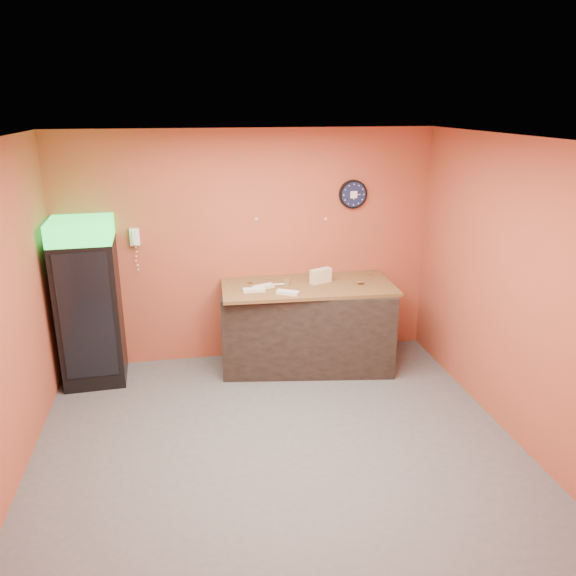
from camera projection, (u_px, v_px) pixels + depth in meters
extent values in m
plane|color=#47474C|center=(277.00, 441.00, 5.36)|extent=(4.50, 4.50, 0.00)
cube|color=#AF4631|center=(249.00, 248.00, 6.78)|extent=(4.50, 0.02, 2.80)
cube|color=#AF4631|center=(1.00, 321.00, 4.53)|extent=(0.02, 4.00, 2.80)
cube|color=#AF4631|center=(510.00, 288.00, 5.31)|extent=(0.02, 4.00, 2.80)
cube|color=white|center=(274.00, 139.00, 4.47)|extent=(4.50, 4.00, 0.02)
cube|color=black|center=(90.00, 312.00, 6.32)|extent=(0.69, 0.69, 1.65)
cube|color=#19DA41|center=(81.00, 230.00, 6.02)|extent=(0.69, 0.69, 0.24)
cube|color=black|center=(83.00, 317.00, 5.98)|extent=(0.55, 0.05, 1.42)
cube|color=black|center=(307.00, 327.00, 6.77)|extent=(2.10, 1.17, 1.00)
cylinder|color=black|center=(353.00, 194.00, 6.79)|extent=(0.35, 0.05, 0.35)
cylinder|color=#0F1433|center=(354.00, 195.00, 6.76)|extent=(0.30, 0.01, 0.30)
cube|color=white|center=(354.00, 195.00, 6.75)|extent=(0.08, 0.00, 0.08)
cube|color=white|center=(135.00, 237.00, 6.45)|extent=(0.11, 0.06, 0.20)
cube|color=white|center=(135.00, 238.00, 6.40)|extent=(0.05, 0.04, 0.16)
cube|color=brown|center=(308.00, 286.00, 6.60)|extent=(2.05, 1.03, 0.04)
cube|color=beige|center=(321.00, 280.00, 6.65)|extent=(0.28, 0.19, 0.06)
cube|color=beige|center=(321.00, 276.00, 6.64)|extent=(0.28, 0.19, 0.06)
cube|color=beige|center=(321.00, 271.00, 6.62)|extent=(0.28, 0.19, 0.06)
cube|color=silver|center=(254.00, 290.00, 6.35)|extent=(0.25, 0.10, 0.04)
cube|color=silver|center=(288.00, 292.00, 6.27)|extent=(0.26, 0.21, 0.04)
cube|color=silver|center=(263.00, 287.00, 6.46)|extent=(0.27, 0.18, 0.04)
cylinder|color=silver|center=(287.00, 282.00, 6.58)|extent=(0.07, 0.07, 0.07)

